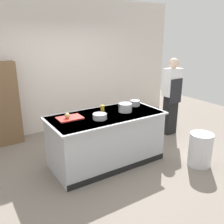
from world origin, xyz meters
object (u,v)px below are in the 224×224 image
at_px(person_chef, 172,95).
at_px(mixing_bowl, 100,116).
at_px(stock_pot, 125,108).
at_px(sauce_pan, 135,103).
at_px(trash_bin, 200,150).
at_px(onion, 67,116).
at_px(juice_cup, 102,108).

bearing_deg(person_chef, mixing_bowl, 103.94).
xyz_separation_m(stock_pot, mixing_bowl, (-0.58, -0.10, -0.03)).
height_order(sauce_pan, trash_bin, sauce_pan).
bearing_deg(onion, person_chef, 5.33).
distance_m(onion, juice_cup, 0.73).
relative_size(sauce_pan, person_chef, 0.15).
distance_m(trash_bin, person_chef, 1.59).
bearing_deg(juice_cup, stock_pot, -41.09).
bearing_deg(person_chef, juice_cup, 94.72).
bearing_deg(trash_bin, person_chef, 65.54).
bearing_deg(trash_bin, juice_cup, 136.12).
relative_size(onion, person_chef, 0.05).
relative_size(stock_pot, juice_cup, 3.01).
height_order(stock_pot, trash_bin, stock_pot).
relative_size(juice_cup, person_chef, 0.06).
distance_m(sauce_pan, trash_bin, 1.43).
bearing_deg(mixing_bowl, juice_cup, 54.00).
relative_size(sauce_pan, juice_cup, 2.56).
distance_m(mixing_bowl, trash_bin, 1.85).
relative_size(juice_cup, trash_bin, 0.17).
bearing_deg(mixing_bowl, onion, 150.04).
bearing_deg(stock_pot, person_chef, 14.37).
bearing_deg(onion, sauce_pan, 1.88).
distance_m(mixing_bowl, juice_cup, 0.46).
distance_m(stock_pot, juice_cup, 0.41).
xyz_separation_m(mixing_bowl, person_chef, (2.13, 0.50, -0.03)).
height_order(trash_bin, person_chef, person_chef).
bearing_deg(trash_bin, stock_pot, 135.26).
xyz_separation_m(stock_pot, trash_bin, (0.95, -0.94, -0.68)).
xyz_separation_m(stock_pot, juice_cup, (-0.31, 0.27, -0.02)).
relative_size(onion, juice_cup, 0.88).
xyz_separation_m(onion, juice_cup, (0.72, 0.11, -0.01)).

